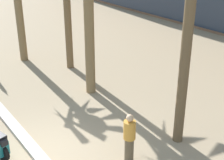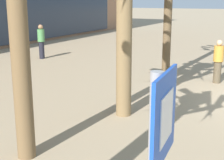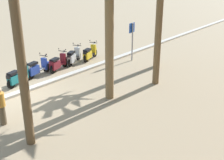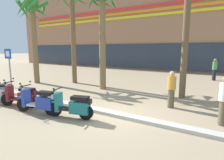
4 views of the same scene
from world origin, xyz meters
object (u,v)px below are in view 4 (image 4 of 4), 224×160
object	(u,v)px
palm_tree_near_sign	(73,10)
scooter_blue_mid_rear	(39,102)
crossing_sign	(9,63)
pedestrian_strolling_near_curb	(171,89)
palm_tree_mid_walkway	(33,20)
scooter_teal_tail_end	(73,106)
scooter_maroon_mid_front	(22,96)
palm_tree_far_corner	(102,15)
pedestrian_window_shopping	(215,69)

from	to	relation	value
palm_tree_near_sign	scooter_blue_mid_rear	bearing A→B (deg)	-58.59
crossing_sign	pedestrian_strolling_near_curb	size ratio (longest dim) A/B	1.59
palm_tree_mid_walkway	scooter_teal_tail_end	bearing A→B (deg)	-28.13
scooter_maroon_mid_front	palm_tree_mid_walkway	size ratio (longest dim) A/B	0.30
palm_tree_far_corner	pedestrian_window_shopping	xyz separation A→B (m)	(5.57, 7.02, -3.43)
crossing_sign	palm_tree_near_sign	bearing A→B (deg)	54.49
scooter_blue_mid_rear	palm_tree_near_sign	distance (m)	7.88
crossing_sign	pedestrian_window_shopping	xyz separation A→B (m)	(10.78, 9.68, -0.62)
scooter_maroon_mid_front	scooter_blue_mid_rear	world-z (taller)	same
scooter_maroon_mid_front	crossing_sign	distance (m)	4.94
palm_tree_mid_walkway	palm_tree_near_sign	size ratio (longest dim) A/B	0.87
crossing_sign	palm_tree_far_corner	world-z (taller)	palm_tree_far_corner
pedestrian_window_shopping	pedestrian_strolling_near_curb	bearing A→B (deg)	-97.44
palm_tree_near_sign	pedestrian_strolling_near_curb	distance (m)	8.72
scooter_blue_mid_rear	palm_tree_near_sign	bearing A→B (deg)	121.41
palm_tree_far_corner	scooter_maroon_mid_front	bearing A→B (deg)	-100.21
palm_tree_far_corner	pedestrian_window_shopping	world-z (taller)	palm_tree_far_corner
scooter_teal_tail_end	scooter_blue_mid_rear	bearing A→B (deg)	-167.65
pedestrian_window_shopping	scooter_teal_tail_end	bearing A→B (deg)	-107.69
scooter_maroon_mid_front	crossing_sign	bearing A→B (deg)	154.81
pedestrian_strolling_near_curb	crossing_sign	bearing A→B (deg)	-173.50
scooter_maroon_mid_front	palm_tree_far_corner	bearing A→B (deg)	79.79
scooter_blue_mid_rear	scooter_teal_tail_end	world-z (taller)	scooter_blue_mid_rear
palm_tree_near_sign	palm_tree_mid_walkway	bearing A→B (deg)	-148.53
palm_tree_mid_walkway	palm_tree_near_sign	distance (m)	2.80
scooter_blue_mid_rear	scooter_teal_tail_end	bearing A→B (deg)	12.35
pedestrian_strolling_near_curb	palm_tree_mid_walkway	bearing A→B (deg)	175.41
palm_tree_mid_walkway	scooter_maroon_mid_front	bearing A→B (deg)	-42.19
crossing_sign	palm_tree_near_sign	xyz separation A→B (m)	(2.35, 3.29, 3.49)
scooter_maroon_mid_front	palm_tree_near_sign	xyz separation A→B (m)	(-2.02, 5.35, 4.55)
palm_tree_mid_walkway	palm_tree_near_sign	bearing A→B (deg)	31.47
palm_tree_far_corner	pedestrian_strolling_near_curb	size ratio (longest dim) A/B	3.86
crossing_sign	palm_tree_near_sign	size ratio (longest dim) A/B	0.36
palm_tree_near_sign	pedestrian_window_shopping	bearing A→B (deg)	37.12
scooter_maroon_mid_front	palm_tree_near_sign	bearing A→B (deg)	110.67
scooter_maroon_mid_front	pedestrian_strolling_near_curb	bearing A→B (deg)	30.77
scooter_blue_mid_rear	pedestrian_window_shopping	world-z (taller)	pedestrian_window_shopping
scooter_teal_tail_end	pedestrian_strolling_near_curb	bearing A→B (deg)	49.38
scooter_maroon_mid_front	scooter_blue_mid_rear	bearing A→B (deg)	-6.34
crossing_sign	pedestrian_window_shopping	size ratio (longest dim) A/B	1.44
scooter_maroon_mid_front	pedestrian_strolling_near_curb	size ratio (longest dim) A/B	1.14
scooter_teal_tail_end	pedestrian_strolling_near_curb	size ratio (longest dim) A/B	1.12
scooter_blue_mid_rear	palm_tree_near_sign	xyz separation A→B (m)	(-3.36, 5.50, 4.53)
scooter_blue_mid_rear	crossing_sign	size ratio (longest dim) A/B	0.75
crossing_sign	scooter_blue_mid_rear	bearing A→B (deg)	-21.11
scooter_blue_mid_rear	palm_tree_near_sign	size ratio (longest dim) A/B	0.27
scooter_maroon_mid_front	crossing_sign	xyz separation A→B (m)	(-4.37, 2.05, 1.06)
scooter_maroon_mid_front	scooter_blue_mid_rear	distance (m)	1.35
palm_tree_far_corner	pedestrian_window_shopping	distance (m)	9.60
scooter_teal_tail_end	crossing_sign	size ratio (longest dim) A/B	0.71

